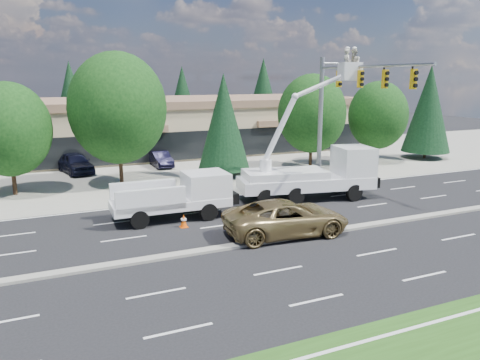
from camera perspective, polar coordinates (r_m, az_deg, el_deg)
name	(u,v)px	position (r m, az deg, el deg)	size (l,w,h in m)	color
ground	(245,245)	(21.93, 0.66, -7.98)	(140.00, 140.00, 0.00)	black
concrete_apron	(147,170)	(40.36, -11.24, 1.24)	(140.00, 22.00, 0.01)	gray
road_median	(245,244)	(21.91, 0.66, -7.83)	(120.00, 0.55, 0.12)	gray
strip_mall	(124,126)	(49.65, -13.97, 6.46)	(50.40, 15.40, 5.50)	tan
tree_front_c	(9,129)	(33.88, -26.37, 5.54)	(5.36, 5.36, 7.43)	#332114
tree_front_d	(118,108)	(34.21, -14.68, 8.46)	(6.81, 6.81, 9.45)	#332114
tree_front_e	(224,122)	(36.48, -2.00, 7.10)	(4.05, 4.05, 7.99)	#332114
tree_front_f	(312,114)	(40.12, 8.75, 8.00)	(5.76, 5.76, 7.99)	#332114
tree_front_g	(378,115)	(44.30, 16.46, 7.57)	(5.31, 5.31, 7.37)	#332114
tree_front_h	(428,109)	(48.36, 21.99, 8.07)	(4.49, 4.49, 8.85)	#332114
tree_back_b	(71,98)	(60.91, -19.89, 9.33)	(4.89, 4.89, 9.63)	#332114
tree_back_c	(183,99)	(63.53, -7.02, 9.82)	(4.64, 4.64, 9.15)	#332114
tree_back_d	(263,93)	(67.99, 2.84, 10.60)	(5.25, 5.25, 10.34)	#332114
signal_mast	(340,102)	(31.79, 12.07, 9.27)	(2.76, 10.16, 9.00)	gray
utility_pickup	(179,200)	(26.03, -7.43, -2.45)	(6.47, 2.67, 2.46)	white
bucket_truck	(319,167)	(30.24, 9.59, 1.58)	(8.94, 4.19, 9.48)	white
traffic_cone_b	(184,221)	(24.57, -6.88, -4.97)	(0.40, 0.40, 0.70)	#F35207
traffic_cone_c	(230,215)	(25.43, -1.20, -4.28)	(0.40, 0.40, 0.70)	#F35207
minivan	(286,218)	(23.25, 5.68, -4.59)	(2.88, 6.24, 1.74)	olive
parked_car_west	(75,163)	(40.37, -19.43, 1.98)	(1.98, 4.92, 1.68)	black
parked_car_east	(161,159)	(41.52, -9.65, 2.54)	(1.41, 4.04, 1.33)	black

